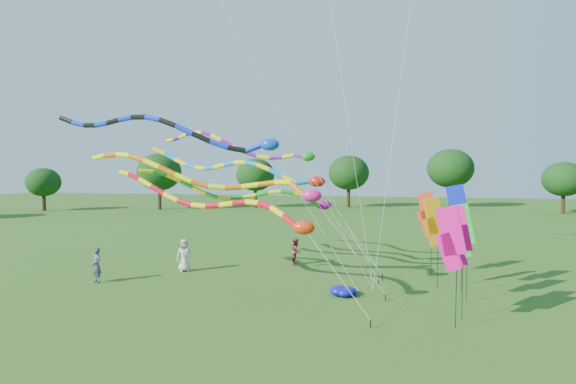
% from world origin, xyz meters
% --- Properties ---
extents(ground, '(160.00, 160.00, 0.00)m').
position_xyz_m(ground, '(0.00, 0.00, 0.00)').
color(ground, '#265A18').
rests_on(ground, ground).
extents(tree_ring, '(114.92, 115.17, 9.68)m').
position_xyz_m(tree_ring, '(-4.17, -1.09, 5.66)').
color(tree_ring, '#382314').
rests_on(tree_ring, ground).
extents(tube_kite_red, '(13.34, 5.59, 6.39)m').
position_xyz_m(tube_kite_red, '(-4.14, 2.60, 4.25)').
color(tube_kite_red, black).
rests_on(tube_kite_red, ground).
extents(tube_kite_orange, '(15.10, 1.36, 7.36)m').
position_xyz_m(tube_kite_orange, '(-4.72, 4.02, 5.38)').
color(tube_kite_orange, black).
rests_on(tube_kite_orange, ground).
extents(tube_kite_purple, '(13.80, 5.25, 8.84)m').
position_xyz_m(tube_kite_purple, '(-5.05, 8.70, 7.14)').
color(tube_kite_purple, black).
rests_on(tube_kite_purple, ground).
extents(tube_kite_blue, '(16.38, 1.89, 9.39)m').
position_xyz_m(tube_kite_blue, '(-7.07, 4.15, 7.72)').
color(tube_kite_blue, black).
rests_on(tube_kite_blue, ground).
extents(tube_kite_cyan, '(14.08, 2.55, 7.73)m').
position_xyz_m(tube_kite_cyan, '(-4.64, 8.24, 5.80)').
color(tube_kite_cyan, black).
rests_on(tube_kite_cyan, ground).
extents(tube_kite_green, '(11.64, 4.16, 6.45)m').
position_xyz_m(tube_kite_green, '(-3.39, 5.37, 4.59)').
color(tube_kite_green, black).
rests_on(tube_kite_green, ground).
extents(banner_pole_magenta_a, '(1.13, 0.44, 4.60)m').
position_xyz_m(banner_pole_magenta_a, '(5.42, 0.13, 3.34)').
color(banner_pole_magenta_a, black).
rests_on(banner_pole_magenta_a, ground).
extents(banner_pole_magenta_b, '(1.14, 0.41, 4.54)m').
position_xyz_m(banner_pole_magenta_b, '(5.80, 1.27, 3.28)').
color(banner_pole_magenta_b, black).
rests_on(banner_pole_magenta_b, ground).
extents(banner_pole_blue_b, '(1.13, 0.43, 5.21)m').
position_xyz_m(banner_pole_blue_b, '(6.37, 5.48, 3.94)').
color(banner_pole_blue_b, black).
rests_on(banner_pole_blue_b, ground).
extents(banner_pole_orange, '(1.12, 0.47, 4.61)m').
position_xyz_m(banner_pole_orange, '(5.33, 5.81, 3.34)').
color(banner_pole_orange, black).
rests_on(banner_pole_orange, ground).
extents(banner_pole_red, '(1.14, 0.40, 4.68)m').
position_xyz_m(banner_pole_red, '(5.25, 8.75, 3.42)').
color(banner_pole_red, black).
rests_on(banner_pole_red, ground).
extents(banner_pole_green, '(1.14, 0.41, 4.42)m').
position_xyz_m(banner_pole_green, '(6.36, 3.86, 3.16)').
color(banner_pole_green, black).
rests_on(banner_pole_green, ground).
extents(blue_nylon_heap, '(1.52, 1.50, 0.50)m').
position_xyz_m(blue_nylon_heap, '(1.12, 4.09, 0.23)').
color(blue_nylon_heap, '#0C119C').
rests_on(blue_nylon_heap, ground).
extents(person_a, '(1.08, 0.97, 1.86)m').
position_xyz_m(person_a, '(-8.30, 7.16, 0.93)').
color(person_a, beige).
rests_on(person_a, ground).
extents(person_b, '(0.80, 0.72, 1.84)m').
position_xyz_m(person_b, '(-11.63, 3.69, 0.92)').
color(person_b, '#3F4359').
rests_on(person_b, ground).
extents(person_c, '(0.68, 0.84, 1.64)m').
position_xyz_m(person_c, '(-2.36, 10.37, 0.82)').
color(person_c, maroon).
rests_on(person_c, ground).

